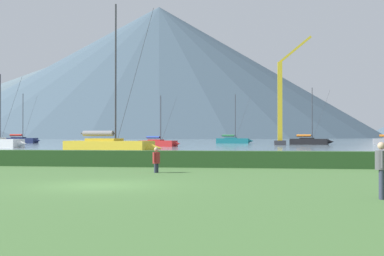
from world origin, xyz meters
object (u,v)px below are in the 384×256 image
object	(u,v)px
sailboat_slip_6	(233,140)
dock_crane	(281,108)
sailboat_slip_1	(310,141)
person_standing_walker	(381,165)
person_seated_viewer	(156,159)
sailboat_slip_4	(158,143)
sailboat_slip_2	(110,146)
sailboat_slip_5	(21,140)

from	to	relation	value
sailboat_slip_6	dock_crane	xyz separation A→B (m)	(9.12, -15.90, 5.76)
sailboat_slip_1	person_standing_walker	distance (m)	80.46
person_seated_viewer	person_standing_walker	xyz separation A→B (m)	(8.50, -9.29, 0.29)
person_standing_walker	dock_crane	size ratio (longest dim) A/B	0.09
sailboat_slip_4	dock_crane	bearing A→B (deg)	51.06
sailboat_slip_4	person_seated_viewer	xyz separation A→B (m)	(10.46, -52.99, 0.13)
sailboat_slip_4	person_standing_walker	world-z (taller)	sailboat_slip_4
sailboat_slip_2	sailboat_slip_6	world-z (taller)	sailboat_slip_2
person_seated_viewer	sailboat_slip_5	bearing A→B (deg)	133.13
sailboat_slip_5	dock_crane	bearing A→B (deg)	-9.87
sailboat_slip_4	sailboat_slip_5	world-z (taller)	sailboat_slip_5
sailboat_slip_1	sailboat_slip_6	size ratio (longest dim) A/B	1.03
dock_crane	sailboat_slip_2	bearing A→B (deg)	-111.05
sailboat_slip_6	person_standing_walker	xyz separation A→B (m)	(9.07, -91.08, 0.34)
sailboat_slip_1	sailboat_slip_5	distance (m)	59.21
sailboat_slip_5	sailboat_slip_6	bearing A→B (deg)	7.71
person_seated_viewer	sailboat_slip_6	bearing A→B (deg)	103.68
sailboat_slip_2	sailboat_slip_5	xyz separation A→B (m)	(-36.29, 57.04, -0.12)
dock_crane	sailboat_slip_4	bearing A→B (deg)	-145.84
sailboat_slip_2	person_standing_walker	world-z (taller)	sailboat_slip_2
sailboat_slip_1	sailboat_slip_5	world-z (taller)	sailboat_slip_5
sailboat_slip_6	person_standing_walker	bearing A→B (deg)	-80.80
sailboat_slip_6	person_seated_viewer	world-z (taller)	sailboat_slip_6
sailboat_slip_5	person_seated_viewer	size ratio (longest dim) A/B	8.32
sailboat_slip_4	sailboat_slip_6	xyz separation A→B (m)	(9.89, 28.80, 0.08)
sailboat_slip_1	sailboat_slip_2	world-z (taller)	sailboat_slip_2
person_standing_walker	sailboat_slip_5	bearing A→B (deg)	128.16
sailboat_slip_6	sailboat_slip_4	bearing A→B (deg)	-105.44
sailboat_slip_1	sailboat_slip_6	xyz separation A→B (m)	(-14.41, 10.80, -0.01)
sailboat_slip_2	sailboat_slip_1	bearing A→B (deg)	77.72
sailboat_slip_4	person_standing_walker	bearing A→B (deg)	-56.17
sailboat_slip_5	dock_crane	size ratio (longest dim) A/B	0.55
sailboat_slip_1	dock_crane	size ratio (longest dim) A/B	0.55
sailboat_slip_6	sailboat_slip_1	bearing A→B (deg)	-33.34
sailboat_slip_2	person_seated_viewer	distance (m)	22.93
sailboat_slip_5	person_standing_walker	xyz separation A→B (m)	(53.43, -87.57, 0.30)
person_seated_viewer	person_standing_walker	bearing A→B (deg)	-34.25
sailboat_slip_4	sailboat_slip_6	distance (m)	30.45
sailboat_slip_4	sailboat_slip_5	xyz separation A→B (m)	(-34.47, 25.29, 0.12)
sailboat_slip_4	person_seated_viewer	bearing A→B (deg)	-61.93
sailboat_slip_2	sailboat_slip_6	distance (m)	61.09
sailboat_slip_4	dock_crane	distance (m)	23.70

